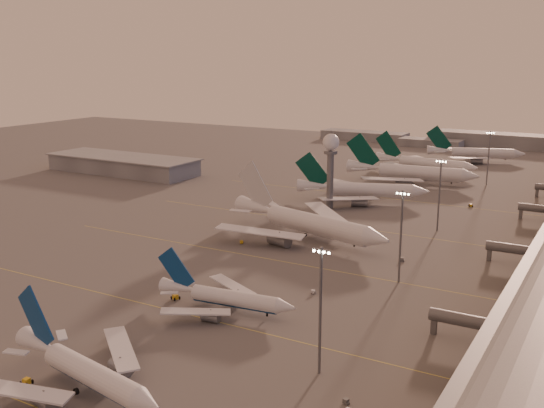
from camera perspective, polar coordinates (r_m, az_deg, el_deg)
The scene contains 25 objects.
ground at distance 156.49m, azimuth -15.56°, elevation -9.38°, with size 700.00×700.00×0.00m, color #545252.
taxiway_markings at distance 182.87m, azimuth 3.91°, elevation -5.57°, with size 180.00×185.25×0.02m.
hangar at distance 333.43m, azimuth -13.23°, elevation 3.50°, with size 82.00×27.00×8.50m.
radar_tower at distance 244.64m, azimuth 5.28°, elevation 4.28°, with size 6.40×6.40×31.10m.
mast_a at distance 119.42m, azimuth 4.36°, elevation -9.04°, with size 3.60×0.56×25.00m.
mast_b at distance 169.06m, azimuth 11.48°, elevation -2.52°, with size 3.60×0.56×25.00m.
mast_c at distance 221.79m, azimuth 14.78°, elevation 1.06°, with size 3.60×0.56×25.00m.
mast_d at distance 308.75m, azimuth 18.84°, elevation 4.15°, with size 3.60×0.56×25.00m.
distant_horizon at distance 440.79m, azimuth 16.16°, elevation 5.59°, with size 165.00×37.50×9.00m.
narrowbody_near at distance 122.35m, azimuth -16.45°, elevation -14.41°, with size 40.97×32.43×16.12m.
narrowbody_mid at distance 151.28m, azimuth -4.18°, elevation -8.55°, with size 35.77×28.42×13.99m.
widebody_white at distance 208.42m, azimuth 3.21°, elevation -2.05°, with size 63.50×50.24×22.83m.
greentail_a at distance 264.21m, azimuth 8.11°, elevation 1.03°, with size 52.52×41.70×19.87m.
greentail_b at distance 304.00m, azimuth 12.38°, elevation 2.55°, with size 62.15×49.96×22.59m.
greentail_c at distance 334.13m, azimuth 13.58°, elevation 3.36°, with size 55.05×44.28×20.00m.
greentail_d at distance 377.71m, azimuth 17.79°, elevation 4.20°, with size 52.49×41.70×19.77m.
gsv_tug_near at distance 128.90m, azimuth -21.14°, elevation -14.64°, with size 2.70×4.12×1.12m.
gsv_catering_a at distance 115.19m, azimuth 6.73°, elevation -16.61°, with size 4.75×3.17×3.58m.
gsv_tug_mid at distance 160.13m, azimuth -8.65°, elevation -8.27°, with size 4.56×3.54×1.15m.
gsv_truck_b at distance 162.17m, azimuth 3.84°, elevation -7.71°, with size 5.12×2.80×1.96m.
gsv_truck_c at distance 203.43m, azimuth -2.63°, elevation -3.28°, with size 4.98×4.87×2.07m.
gsv_catering_b at distance 189.60m, azimuth 11.63°, elevation -4.44°, with size 5.80×4.34×4.36m.
gsv_tug_far at distance 234.06m, azimuth 3.52°, elevation -1.22°, with size 3.67×3.60×0.92m.
gsv_truck_d at distance 271.49m, azimuth -0.63°, elevation 1.00°, with size 4.06×6.21×2.36m.
gsv_tug_hangar at distance 264.00m, azimuth 17.39°, elevation -0.13°, with size 4.07×3.29×1.01m.
Camera 1 is at (104.83, -100.07, 59.05)m, focal length 42.00 mm.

